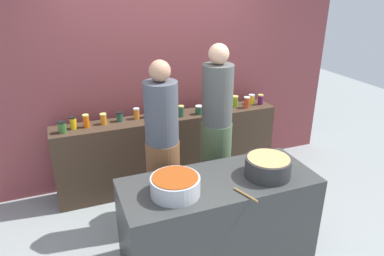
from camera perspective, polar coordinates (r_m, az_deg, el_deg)
ground at (r=3.77m, az=2.02°, el=-16.89°), size 12.00×12.00×0.00m
storefront_wall at (r=4.36m, az=-5.34°, el=10.76°), size 4.80×0.12×3.00m
display_shelf at (r=4.39m, az=-3.56°, el=-3.63°), size 2.70×0.36×0.91m
prep_table at (r=3.30m, az=4.23°, el=-14.48°), size 1.70×0.70×0.82m
preserve_jar_0 at (r=3.97m, az=-20.17°, el=0.16°), size 0.09×0.09×0.13m
preserve_jar_1 at (r=4.03m, az=-18.59°, el=0.82°), size 0.08×0.08×0.14m
preserve_jar_2 at (r=4.03m, az=-16.68°, el=1.11°), size 0.07×0.07×0.15m
preserve_jar_3 at (r=4.07m, az=-14.06°, el=1.44°), size 0.07×0.07×0.12m
preserve_jar_4 at (r=4.11m, az=-11.57°, el=1.81°), size 0.08×0.08×0.11m
preserve_jar_5 at (r=4.15m, az=-8.93°, el=2.32°), size 0.07×0.07×0.13m
preserve_jar_6 at (r=4.17m, az=-7.12°, el=2.56°), size 0.08×0.08×0.13m
preserve_jar_7 at (r=4.20m, az=-3.38°, el=2.80°), size 0.09×0.09×0.13m
preserve_jar_8 at (r=4.17m, az=-1.74°, el=2.74°), size 0.07×0.07×0.13m
preserve_jar_9 at (r=4.25m, az=1.14°, el=2.94°), size 0.09×0.09×0.10m
preserve_jar_10 at (r=4.38m, az=2.11°, el=3.74°), size 0.08×0.08×0.13m
preserve_jar_11 at (r=4.44m, az=5.47°, el=3.96°), size 0.09×0.09×0.14m
preserve_jar_12 at (r=4.54m, az=6.89°, el=4.32°), size 0.09×0.09×0.14m
preserve_jar_13 at (r=4.51m, az=8.79°, el=4.11°), size 0.08×0.08×0.14m
preserve_jar_14 at (r=4.66m, az=9.55°, el=4.59°), size 0.08×0.08×0.12m
preserve_jar_15 at (r=4.67m, az=10.96°, el=4.54°), size 0.07×0.07×0.13m
cooking_pot_left at (r=2.84m, az=-2.71°, el=-9.25°), size 0.40×0.40×0.16m
cooking_pot_center at (r=3.15m, az=12.11°, el=-6.13°), size 0.40×0.40×0.17m
wooden_spoon at (r=2.88m, az=8.62°, el=-10.57°), size 0.10×0.24×0.02m
cook_with_tongs at (r=3.48m, az=-4.72°, el=-4.66°), size 0.33×0.33×1.76m
cook_in_cap at (r=3.78m, az=3.92°, el=-1.57°), size 0.33×0.33×1.84m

